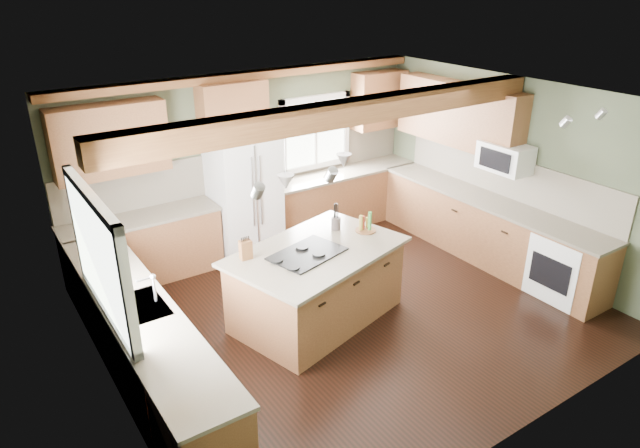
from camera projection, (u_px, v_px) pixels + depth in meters
floor at (348, 311)px, 7.09m from camera, size 5.60×5.60×0.00m
ceiling at (353, 102)px, 6.03m from camera, size 5.60×5.60×0.00m
wall_back at (249, 160)px, 8.45m from camera, size 5.60×0.00×5.60m
wall_left at (101, 283)px, 5.13m from camera, size 0.00×5.00×5.00m
wall_right at (510, 171)px, 7.99m from camera, size 0.00×5.00×5.00m
ceiling_beam at (347, 112)px, 6.16m from camera, size 5.55×0.26×0.26m
soffit_trim at (248, 76)px, 7.87m from camera, size 5.55×0.20×0.10m
backsplash_back at (250, 166)px, 8.48m from camera, size 5.58×0.03×0.58m
backsplash_right at (506, 176)px, 8.05m from camera, size 0.03×3.70×0.58m
base_cab_back_left at (144, 249)px, 7.66m from camera, size 2.02×0.60×0.88m
counter_back_left at (140, 218)px, 7.47m from camera, size 2.06×0.64×0.04m
base_cab_back_right at (342, 199)px, 9.33m from camera, size 2.62×0.60×0.88m
counter_back_right at (342, 173)px, 9.15m from camera, size 2.66×0.64×0.04m
base_cab_left at (144, 348)px, 5.67m from camera, size 0.60×3.70×0.88m
counter_left at (138, 308)px, 5.48m from camera, size 0.64×3.74×0.04m
base_cab_right at (486, 230)px, 8.22m from camera, size 0.60×3.70×0.88m
counter_right at (489, 201)px, 8.03m from camera, size 0.64×3.74×0.04m
upper_cab_back_left at (110, 140)px, 7.04m from camera, size 1.40×0.35×0.90m
upper_cab_over_fridge at (233, 107)px, 7.82m from camera, size 0.96×0.35×0.70m
upper_cab_right at (458, 114)px, 8.31m from camera, size 0.35×2.20×0.90m
upper_cab_back_corner at (379, 100)px, 9.22m from camera, size 0.90×0.35×0.90m
window_left at (97, 256)px, 5.08m from camera, size 0.04×1.60×1.05m
window_back at (315, 132)px, 8.92m from camera, size 1.10×0.04×1.00m
sink at (138, 308)px, 5.48m from camera, size 0.50×0.65×0.03m
faucet at (154, 289)px, 5.51m from camera, size 0.02×0.02×0.28m
dishwasher at (197, 427)px, 4.70m from camera, size 0.60×0.60×0.84m
oven at (565, 267)px, 7.24m from camera, size 0.60×0.72×0.84m
microwave at (505, 157)px, 7.73m from camera, size 0.40×0.70×0.38m
pendant_left at (286, 182)px, 5.86m from camera, size 0.18×0.18×0.16m
pendant_right at (344, 161)px, 6.52m from camera, size 0.18×0.18×0.16m
refrigerator at (244, 197)px, 8.17m from camera, size 0.90×0.74×1.80m
island at (317, 286)px, 6.78m from camera, size 2.14×1.62×0.88m
island_top at (317, 251)px, 6.59m from camera, size 2.30×1.77×0.04m
cooktop at (307, 254)px, 6.47m from camera, size 0.94×0.75×0.02m
knife_block at (246, 250)px, 6.34m from camera, size 0.14×0.11×0.22m
utensil_crock at (336, 224)px, 7.07m from camera, size 0.13×0.13×0.16m
bottle_tray at (366, 222)px, 7.01m from camera, size 0.29×0.29×0.24m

